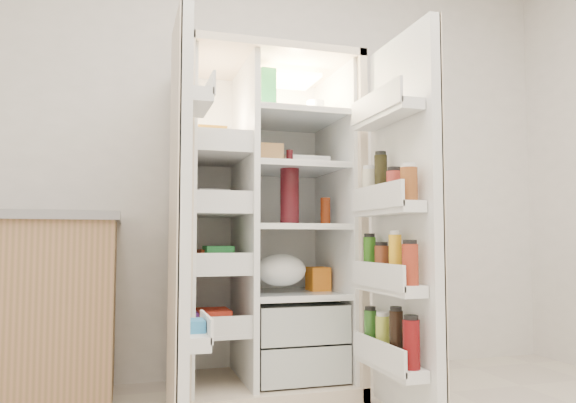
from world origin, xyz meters
name	(u,v)px	position (x,y,z in m)	size (l,w,h in m)	color
wall_back	(261,153)	(0.00, 2.00, 1.35)	(4.00, 0.02, 2.70)	silver
refrigerator	(264,252)	(-0.07, 1.65, 0.74)	(0.92, 0.70, 1.80)	beige
freezer_door	(180,221)	(-0.58, 1.05, 0.89)	(0.15, 0.40, 1.72)	white
fridge_door	(401,228)	(0.40, 0.96, 0.87)	(0.17, 0.58, 1.72)	white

